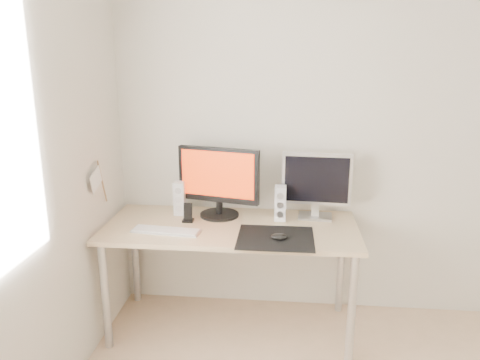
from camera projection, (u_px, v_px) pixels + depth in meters
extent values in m
plane|color=white|center=(376.00, 137.00, 3.09)|extent=(3.50, 0.00, 3.50)
cube|color=black|center=(276.00, 238.00, 2.76)|extent=(0.45, 0.40, 0.00)
ellipsoid|color=black|center=(279.00, 237.00, 2.72)|extent=(0.10, 0.06, 0.04)
cube|color=#D1B587|center=(231.00, 228.00, 2.97)|extent=(1.60, 0.70, 0.03)
cylinder|color=silver|center=(105.00, 296.00, 2.86)|extent=(0.05, 0.05, 0.70)
cylinder|color=silver|center=(352.00, 309.00, 2.71)|extent=(0.05, 0.05, 0.70)
cylinder|color=silver|center=(135.00, 256.00, 3.41)|extent=(0.05, 0.05, 0.70)
cylinder|color=silver|center=(341.00, 265.00, 3.27)|extent=(0.05, 0.05, 0.70)
cylinder|color=black|center=(219.00, 215.00, 3.14)|extent=(0.31, 0.31, 0.02)
cylinder|color=black|center=(219.00, 205.00, 3.12)|extent=(0.05, 0.05, 0.12)
cube|color=black|center=(219.00, 175.00, 3.05)|extent=(0.55, 0.17, 0.36)
cube|color=red|center=(217.00, 174.00, 3.03)|extent=(0.49, 0.12, 0.30)
cube|color=#B7B7B9|center=(315.00, 216.00, 3.10)|extent=(0.23, 0.17, 0.01)
cube|color=silver|center=(315.00, 208.00, 3.09)|extent=(0.05, 0.04, 0.10)
cube|color=silver|center=(317.00, 179.00, 3.04)|extent=(0.45, 0.07, 0.34)
cube|color=black|center=(317.00, 180.00, 3.02)|extent=(0.41, 0.03, 0.30)
cube|color=white|center=(180.00, 198.00, 3.14)|extent=(0.07, 0.08, 0.23)
cylinder|color=silver|center=(179.00, 209.00, 3.12)|extent=(0.04, 0.01, 0.04)
cylinder|color=silver|center=(178.00, 200.00, 3.10)|extent=(0.04, 0.01, 0.04)
cylinder|color=#B1B1B3|center=(178.00, 191.00, 3.08)|extent=(0.04, 0.01, 0.04)
cube|color=white|center=(280.00, 203.00, 3.03)|extent=(0.07, 0.08, 0.23)
cylinder|color=silver|center=(280.00, 214.00, 3.01)|extent=(0.04, 0.01, 0.04)
cylinder|color=silver|center=(280.00, 205.00, 2.99)|extent=(0.04, 0.01, 0.04)
cylinder|color=silver|center=(280.00, 196.00, 2.97)|extent=(0.04, 0.01, 0.04)
cube|color=#B4B5B7|center=(166.00, 231.00, 2.85)|extent=(0.43, 0.16, 0.01)
cube|color=white|center=(166.00, 230.00, 2.85)|extent=(0.41, 0.14, 0.01)
cube|color=black|center=(188.00, 220.00, 3.03)|extent=(0.07, 0.06, 0.01)
cube|color=black|center=(188.00, 211.00, 3.01)|extent=(0.05, 0.03, 0.11)
cylinder|color=#A57F54|center=(102.00, 181.00, 2.89)|extent=(0.01, 0.10, 0.29)
cube|color=white|center=(96.00, 179.00, 2.79)|extent=(0.00, 0.19, 0.15)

